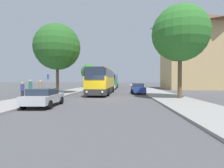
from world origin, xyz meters
name	(u,v)px	position (x,y,z in m)	size (l,w,h in m)	color
ground_plane	(105,98)	(0.00, 0.00, 0.00)	(300.00, 300.00, 0.00)	#4C4C4F
sidewalk_left	(43,97)	(-7.00, 0.00, 0.07)	(4.00, 120.00, 0.15)	gray
sidewalk_right	(170,98)	(7.00, 0.00, 0.07)	(4.00, 120.00, 0.15)	gray
building_right_background	(205,52)	(20.41, 21.33, 8.41)	(17.58, 10.37, 16.82)	tan
bus_front	(102,81)	(-1.06, 6.16, 1.88)	(3.08, 12.11, 3.52)	#2D2D2D
bus_middle	(111,81)	(-0.77, 21.81, 1.74)	(3.05, 11.06, 3.25)	silver
bus_rear	(114,81)	(-0.79, 34.99, 1.81)	(2.92, 10.79, 3.39)	#2D519E
parked_car_left_curb	(44,97)	(-4.07, -6.22, 0.72)	(2.19, 4.31, 1.37)	#B7B7BC
parked_car_right_near	(138,88)	(4.14, 6.55, 0.79)	(2.01, 4.00, 1.53)	#233D9E
bus_stop_sign	(48,82)	(-6.80, 0.84, 1.75)	(0.08, 0.45, 2.59)	gray
pedestrian_waiting_near	(22,90)	(-8.13, -2.16, 0.97)	(0.36, 0.36, 1.63)	#23232D
pedestrian_waiting_far	(30,88)	(-8.08, -0.72, 1.12)	(0.36, 0.36, 1.90)	#23232D
pedestrian_walking_back	(41,88)	(-7.22, -0.18, 1.09)	(0.36, 0.36, 1.84)	#23232D
tree_left_near	(89,72)	(-6.64, 25.20, 4.14)	(4.02, 4.02, 6.02)	brown
tree_left_far	(57,47)	(-7.19, 4.86, 6.61)	(6.38, 6.38, 9.66)	brown
tree_right_near	(180,34)	(7.71, -0.83, 6.73)	(5.69, 5.69, 9.44)	brown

